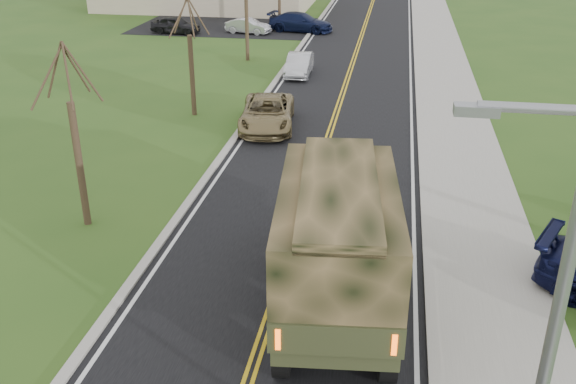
# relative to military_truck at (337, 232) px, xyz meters

# --- Properties ---
(road) EXTENTS (8.00, 120.00, 0.01)m
(road) POSITION_rel_military_truck_xyz_m (-1.62, 33.41, -2.26)
(road) COLOR black
(road) RESTS_ON ground
(curb_right) EXTENTS (0.30, 120.00, 0.12)m
(curb_right) POSITION_rel_military_truck_xyz_m (2.53, 33.41, -2.20)
(curb_right) COLOR #9E998E
(curb_right) RESTS_ON ground
(sidewalk_right) EXTENTS (3.20, 120.00, 0.10)m
(sidewalk_right) POSITION_rel_military_truck_xyz_m (4.28, 33.41, -2.21)
(sidewalk_right) COLOR #9E998E
(sidewalk_right) RESTS_ON ground
(curb_left) EXTENTS (0.30, 120.00, 0.10)m
(curb_left) POSITION_rel_military_truck_xyz_m (-5.77, 33.41, -2.21)
(curb_left) COLOR #9E998E
(curb_left) RESTS_ON ground
(street_light) EXTENTS (1.65, 0.22, 8.00)m
(street_light) POSITION_rel_military_truck_xyz_m (3.28, -7.09, 2.17)
(street_light) COLOR gray
(street_light) RESTS_ON ground
(bare_tree_a) EXTENTS (1.93, 2.26, 6.08)m
(bare_tree_a) POSITION_rel_military_truck_xyz_m (-8.63, 3.41, 0.36)
(bare_tree_a) COLOR #38281C
(bare_tree_a) RESTS_ON ground
(bare_tree_b) EXTENTS (1.83, 2.14, 5.73)m
(bare_tree_b) POSITION_rel_military_truck_xyz_m (-8.63, 15.41, 0.21)
(bare_tree_b) COLOR #38281C
(bare_tree_b) RESTS_ON ground
(bare_tree_c) EXTENTS (2.04, 2.39, 6.42)m
(bare_tree_c) POSITION_rel_military_truck_xyz_m (-8.63, 27.41, 0.51)
(bare_tree_c) COLOR #38281C
(bare_tree_c) RESTS_ON ground
(military_truck) EXTENTS (3.47, 8.14, 3.95)m
(military_truck) POSITION_rel_military_truck_xyz_m (0.00, 0.00, 0.00)
(military_truck) COLOR black
(military_truck) RESTS_ON ground
(suv_champagne) EXTENTS (3.05, 5.48, 1.45)m
(suv_champagne) POSITION_rel_military_truck_xyz_m (-4.62, 14.06, -1.54)
(suv_champagne) COLOR #8D7B4F
(suv_champagne) RESTS_ON ground
(sedan_silver) EXTENTS (1.49, 4.04, 1.32)m
(sedan_silver) POSITION_rel_military_truck_xyz_m (-4.62, 24.02, -1.60)
(sedan_silver) COLOR silver
(sedan_silver) RESTS_ON ground
(lot_car_dark) EXTENTS (4.10, 1.98, 1.35)m
(lot_car_dark) POSITION_rel_military_truck_xyz_m (-16.34, 35.49, -1.59)
(lot_car_dark) COLOR black
(lot_car_dark) RESTS_ON ground
(lot_car_silver) EXTENTS (3.82, 2.02, 1.20)m
(lot_car_silver) POSITION_rel_military_truck_xyz_m (-10.64, 36.48, -1.66)
(lot_car_silver) COLOR silver
(lot_car_silver) RESTS_ON ground
(lot_car_navy) EXTENTS (5.51, 2.98, 1.52)m
(lot_car_navy) POSITION_rel_military_truck_xyz_m (-6.62, 37.92, -1.50)
(lot_car_navy) COLOR #0E1533
(lot_car_navy) RESTS_ON ground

